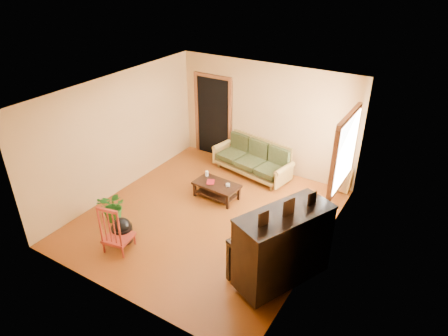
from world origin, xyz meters
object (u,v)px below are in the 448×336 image
Objects in this scene: potted_plant at (114,206)px; piano at (283,249)px; armchair at (289,222)px; coffee_table at (217,191)px; red_chair at (117,226)px; footstool at (122,233)px; ceramic_crock at (335,185)px; sofa at (252,158)px.

piano is at bearing 2.54° from potted_plant.
piano is at bearing -70.22° from armchair.
coffee_table is at bearing 53.38° from potted_plant.
red_chair is at bearing -140.81° from piano.
potted_plant is (-1.30, -1.75, 0.14)m from coffee_table.
coffee_table is 2.44m from red_chair.
footstool is (-2.92, -0.56, -0.50)m from piano.
coffee_table is 1.54× the size of potted_plant.
piano is 6.34× the size of ceramic_crock.
armchair is 1.40× the size of potted_plant.
coffee_table is 1.01× the size of red_chair.
armchair is 3.42m from potted_plant.
armchair is 3.06m from red_chair.
ceramic_crock is at bearing 20.50° from sofa.
sofa is 3.41m from potted_plant.
footstool is at bearing -108.03° from coffee_table.
ceramic_crock is at bearing 45.13° from red_chair.
piano is 3.54m from potted_plant.
armchair is at bearing -17.22° from coffee_table.
potted_plant is at bearing -157.55° from armchair.
red_chair is (-2.82, -0.75, -0.19)m from piano.
piano is (0.31, -1.00, 0.23)m from armchair.
footstool is at bearing 107.48° from red_chair.
armchair is at bearing 30.71° from footstool.
footstool is at bearing -144.96° from piano.
sofa is 3.59m from footstool.
sofa is at bearing 83.90° from coffee_table.
sofa is 2.01× the size of red_chair.
potted_plant is (-3.52, -0.16, -0.36)m from piano.
red_chair is 4.83m from ceramic_crock.
piano is 3.30m from ceramic_crock.
potted_plant is at bearing 146.26° from footstool.
red_chair is (-2.51, -1.75, 0.04)m from armchair.
coffee_table is at bearing 168.65° from piano.
coffee_table is 2.18m from potted_plant.
armchair is 0.58× the size of piano.
sofa is at bearing 135.32° from armchair.
sofa reaches higher than ceramic_crock.
coffee_table is 2.67m from ceramic_crock.
red_chair reaches higher than ceramic_crock.
footstool reaches higher than coffee_table.
footstool is 0.60× the size of potted_plant.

